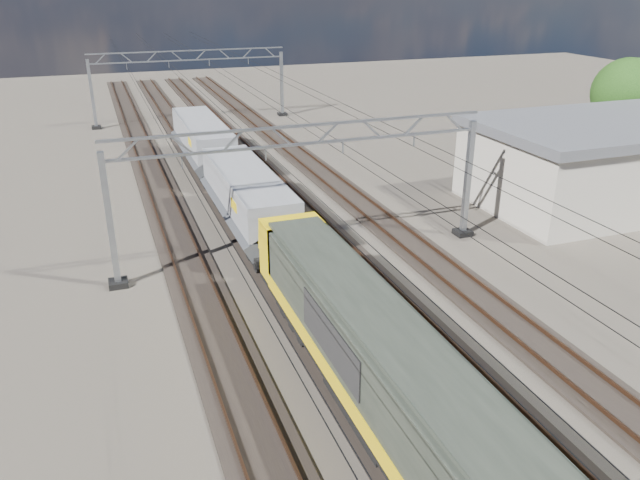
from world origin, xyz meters
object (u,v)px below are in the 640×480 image
object	(u,v)px
catenary_gantry_mid	(305,188)
hopper_wagon_mid	(203,140)
hopper_wagon_lead	(247,197)
tree_far	(631,96)
locomotive	(380,363)
industrial_shed	(617,160)
catenary_gantry_far	(191,83)

from	to	relation	value
catenary_gantry_mid	hopper_wagon_mid	bearing A→B (deg)	96.14
hopper_wagon_lead	tree_far	xyz separation A→B (m)	(32.32, 5.39, 2.89)
locomotive	tree_far	size ratio (longest dim) A/B	2.63
hopper_wagon_mid	industrial_shed	size ratio (longest dim) A/B	0.70
locomotive	hopper_wagon_mid	xyz separation A→B (m)	(-0.00, 31.90, -0.09)
catenary_gantry_far	industrial_shed	xyz separation A→B (m)	(22.00, -34.00, -1.18)
catenary_gantry_far	locomotive	xyz separation A→B (m)	(-2.00, -49.29, -1.58)
catenary_gantry_mid	hopper_wagon_lead	world-z (taller)	catenary_gantry_mid
catenary_gantry_far	catenary_gantry_mid	bearing A→B (deg)	-90.00
catenary_gantry_mid	industrial_shed	bearing A→B (deg)	5.19
hopper_wagon_mid	catenary_gantry_mid	bearing A→B (deg)	-83.86
catenary_gantry_mid	tree_far	xyz separation A→B (m)	(30.32, 9.79, 1.22)
locomotive	catenary_gantry_mid	bearing A→B (deg)	81.44
locomotive	industrial_shed	bearing A→B (deg)	32.50
hopper_wagon_mid	tree_far	xyz separation A→B (m)	(32.32, -8.81, 2.89)
hopper_wagon_lead	locomotive	bearing A→B (deg)	-90.00
hopper_wagon_lead	hopper_wagon_mid	bearing A→B (deg)	90.00
locomotive	tree_far	xyz separation A→B (m)	(32.32, 23.08, 2.80)
hopper_wagon_lead	hopper_wagon_mid	distance (m)	14.20
industrial_shed	hopper_wagon_mid	bearing A→B (deg)	145.33
hopper_wagon_lead	hopper_wagon_mid	world-z (taller)	same
hopper_wagon_lead	tree_far	bearing A→B (deg)	9.46
hopper_wagon_mid	tree_far	world-z (taller)	tree_far
industrial_shed	tree_far	bearing A→B (deg)	43.12
catenary_gantry_far	tree_far	size ratio (longest dim) A/B	2.48
catenary_gantry_far	tree_far	bearing A→B (deg)	-40.85
catenary_gantry_far	industrial_shed	size ratio (longest dim) A/B	1.07
industrial_shed	tree_far	distance (m)	11.64
catenary_gantry_mid	hopper_wagon_mid	size ratio (longest dim) A/B	1.53
catenary_gantry_mid	hopper_wagon_lead	size ratio (longest dim) A/B	1.53
locomotive	tree_far	distance (m)	39.81
catenary_gantry_far	locomotive	distance (m)	49.36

